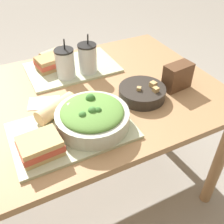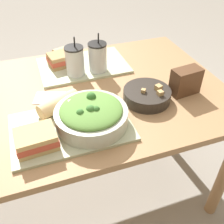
% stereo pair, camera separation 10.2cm
% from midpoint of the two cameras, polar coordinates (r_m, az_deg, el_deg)
% --- Properties ---
extents(ground_plane, '(12.00, 12.00, 0.00)m').
position_cam_midpoint_polar(ground_plane, '(1.70, -4.94, -16.23)').
color(ground_plane, gray).
extents(dining_table, '(1.45, 0.89, 0.70)m').
position_cam_midpoint_polar(dining_table, '(1.24, -6.49, 0.26)').
color(dining_table, '#A37A51').
rests_on(dining_table, ground_plane).
extents(tray_near, '(0.46, 0.30, 0.01)m').
position_cam_midpoint_polar(tray_near, '(1.02, -6.05, -3.45)').
color(tray_near, '#B2BC99').
rests_on(tray_near, dining_table).
extents(tray_far, '(0.46, 0.30, 0.01)m').
position_cam_midpoint_polar(tray_far, '(1.41, -4.20, 10.00)').
color(tray_far, '#B2BC99').
rests_on(tray_far, dining_table).
extents(salad_bowl, '(0.28, 0.28, 0.11)m').
position_cam_midpoint_polar(salad_bowl, '(0.99, -1.61, -0.63)').
color(salad_bowl, beige).
rests_on(salad_bowl, tray_near).
extents(soup_bowl, '(0.21, 0.21, 0.07)m').
position_cam_midpoint_polar(soup_bowl, '(1.16, 10.13, 3.64)').
color(soup_bowl, '#2D2823').
rests_on(soup_bowl, dining_table).
extents(sandwich_near, '(0.15, 0.12, 0.06)m').
position_cam_midpoint_polar(sandwich_near, '(0.93, -13.22, -5.95)').
color(sandwich_near, tan).
rests_on(sandwich_near, tray_near).
extents(baguette_near, '(0.19, 0.13, 0.06)m').
position_cam_midpoint_polar(baguette_near, '(1.08, -8.79, 1.71)').
color(baguette_near, '#DBBC84').
rests_on(baguette_near, tray_near).
extents(sandwich_far, '(0.16, 0.13, 0.06)m').
position_cam_midpoint_polar(sandwich_far, '(1.40, -8.75, 11.23)').
color(sandwich_far, tan).
rests_on(sandwich_far, tray_far).
extents(baguette_far, '(0.15, 0.10, 0.06)m').
position_cam_midpoint_polar(baguette_far, '(1.48, -7.97, 12.84)').
color(baguette_far, '#DBBC84').
rests_on(baguette_far, tray_far).
extents(drink_cup_dark, '(0.09, 0.09, 0.20)m').
position_cam_midpoint_polar(drink_cup_dark, '(1.29, -5.83, 10.76)').
color(drink_cup_dark, silver).
rests_on(drink_cup_dark, tray_far).
extents(drink_cup_red, '(0.09, 0.09, 0.20)m').
position_cam_midpoint_polar(drink_cup_red, '(1.32, -0.90, 11.61)').
color(drink_cup_red, silver).
rests_on(drink_cup_red, tray_far).
extents(chip_bag, '(0.14, 0.08, 0.12)m').
position_cam_midpoint_polar(chip_bag, '(1.23, 18.06, 6.31)').
color(chip_bag, brown).
rests_on(chip_bag, dining_table).
extents(napkin_folded, '(0.16, 0.13, 0.00)m').
position_cam_midpoint_polar(napkin_folded, '(1.19, -11.08, 2.95)').
color(napkin_folded, white).
rests_on(napkin_folded, dining_table).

